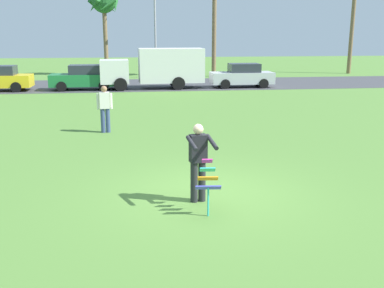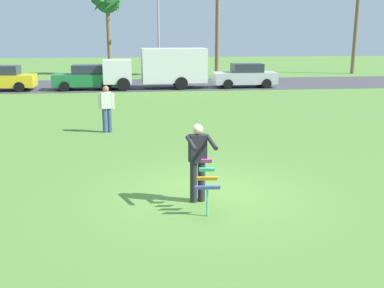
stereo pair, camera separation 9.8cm
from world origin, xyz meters
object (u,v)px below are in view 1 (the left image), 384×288
object	(u,v)px
parked_car_silver	(242,76)
parked_car_green	(84,78)
kite_held	(208,180)
palm_tree_right_near	(104,4)
person_kite_flyer	(198,160)
person_walker_near	(105,108)
parked_truck_white_box	(159,67)
streetlight_pole	(155,28)

from	to	relation	value
parked_car_silver	parked_car_green	bearing A→B (deg)	180.00
kite_held	palm_tree_right_near	world-z (taller)	palm_tree_right_near
person_kite_flyer	parked_car_green	size ratio (longest dim) A/B	0.41
person_walker_near	parked_car_silver	bearing A→B (deg)	57.60
parked_truck_white_box	person_walker_near	xyz separation A→B (m)	(-2.77, -13.27, -0.48)
person_kite_flyer	parked_car_silver	xyz separation A→B (m)	(6.04, 20.69, -0.18)
parked_truck_white_box	kite_held	bearing A→B (deg)	-90.76
person_kite_flyer	kite_held	xyz separation A→B (m)	(0.10, -0.65, -0.24)
streetlight_pole	palm_tree_right_near	bearing A→B (deg)	146.69
parked_car_green	palm_tree_right_near	distance (m)	11.61
parked_truck_white_box	palm_tree_right_near	size ratio (longest dim) A/B	0.93
parked_car_silver	parked_truck_white_box	bearing A→B (deg)	-179.99
kite_held	palm_tree_right_near	size ratio (longest dim) A/B	0.15
kite_held	parked_car_green	bearing A→B (deg)	102.06
parked_truck_white_box	parked_car_silver	distance (m)	5.69
person_kite_flyer	parked_truck_white_box	distance (m)	20.70
person_kite_flyer	parked_car_green	distance (m)	21.17
person_kite_flyer	streetlight_pole	xyz separation A→B (m)	(0.60, 28.31, 3.05)
person_kite_flyer	parked_car_green	xyz separation A→B (m)	(-4.46, 20.69, -0.18)
parked_car_silver	palm_tree_right_near	distance (m)	15.01
kite_held	parked_car_green	distance (m)	21.83
kite_held	streetlight_pole	world-z (taller)	streetlight_pole
palm_tree_right_near	person_kite_flyer	bearing A→B (deg)	-83.51
kite_held	parked_truck_white_box	xyz separation A→B (m)	(0.28, 21.35, 0.70)
kite_held	parked_car_green	world-z (taller)	parked_car_green
person_kite_flyer	kite_held	world-z (taller)	person_kite_flyer
palm_tree_right_near	streetlight_pole	size ratio (longest dim) A/B	1.04
parked_car_green	streetlight_pole	world-z (taller)	streetlight_pole
parked_car_green	parked_truck_white_box	bearing A→B (deg)	-0.02
kite_held	streetlight_pole	bearing A→B (deg)	89.00
parked_truck_white_box	person_walker_near	bearing A→B (deg)	-101.78
parked_car_silver	person_walker_near	distance (m)	15.72
parked_car_silver	kite_held	bearing A→B (deg)	-105.55
parked_car_silver	palm_tree_right_near	xyz separation A→B (m)	(-9.57, 10.33, 5.21)
parked_truck_white_box	parked_car_silver	size ratio (longest dim) A/B	1.61
parked_car_green	parked_car_silver	bearing A→B (deg)	-0.00
parked_car_green	person_walker_near	distance (m)	13.44
person_walker_near	parked_car_green	bearing A→B (deg)	98.89
parked_car_silver	palm_tree_right_near	world-z (taller)	palm_tree_right_near
parked_car_silver	person_walker_near	size ratio (longest dim) A/B	2.43
streetlight_pole	parked_car_green	bearing A→B (deg)	-123.63
kite_held	person_walker_near	bearing A→B (deg)	107.11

